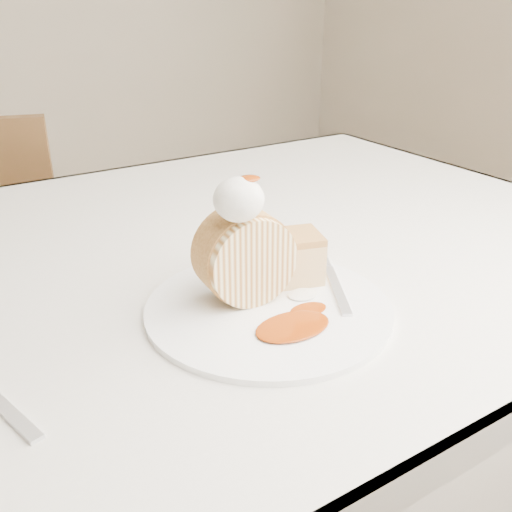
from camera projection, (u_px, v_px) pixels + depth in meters
table at (166, 315)px, 0.81m from camera, size 1.40×0.90×0.75m
plate at (268, 308)px, 0.64m from camera, size 0.34×0.34×0.01m
roulade_slice at (245, 256)px, 0.63m from camera, size 0.11×0.06×0.10m
cake_chunk at (294, 260)px, 0.68m from camera, size 0.08×0.07×0.05m
whipped_cream at (239, 199)px, 0.58m from camera, size 0.05×0.05×0.05m
caramel_drizzle at (248, 173)px, 0.57m from camera, size 0.03×0.02×0.01m
caramel_pool at (293, 326)px, 0.59m from camera, size 0.10×0.08×0.00m
fork at (337, 290)px, 0.67m from camera, size 0.10×0.15×0.00m
spoon at (0, 404)px, 0.49m from camera, size 0.07×0.16×0.00m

